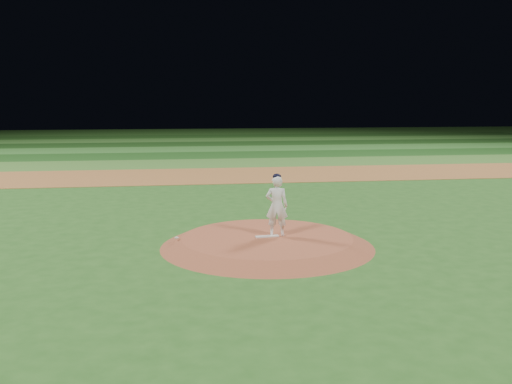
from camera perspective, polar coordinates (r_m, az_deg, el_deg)
ground at (r=14.81m, az=1.12°, el=-5.44°), size 120.00×120.00×0.00m
infield_dirt_band at (r=28.47m, az=-3.50°, el=1.68°), size 70.00×6.00×0.02m
outfield_stripe_0 at (r=33.92m, az=-4.28°, el=2.88°), size 70.00×5.00×0.02m
outfield_stripe_1 at (r=38.88m, az=-4.81°, el=3.69°), size 70.00×5.00×0.02m
outfield_stripe_2 at (r=43.85m, az=-5.22°, el=4.31°), size 70.00×5.00×0.02m
outfield_stripe_3 at (r=48.83m, az=-5.54°, el=4.81°), size 70.00×5.00×0.02m
outfield_stripe_4 at (r=53.81m, az=-5.81°, el=5.21°), size 70.00×5.00×0.02m
outfield_stripe_5 at (r=58.79m, az=-6.03°, el=5.55°), size 70.00×5.00×0.02m
pitchers_mound at (r=14.78m, az=1.13°, el=-4.97°), size 5.50×5.50×0.25m
pitching_rubber at (r=14.73m, az=1.12°, el=-4.45°), size 0.62×0.21×0.03m
rosin_bag at (r=14.65m, az=-7.94°, el=-4.56°), size 0.11×0.11×0.06m
pitcher_on_mound at (r=14.72m, az=2.09°, el=-1.33°), size 0.65×0.50×1.63m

